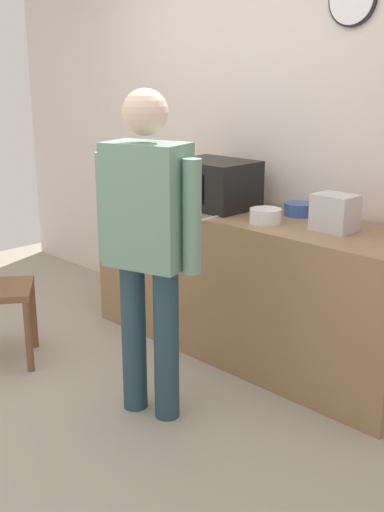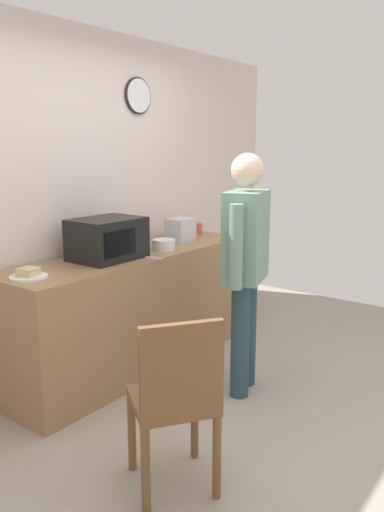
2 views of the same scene
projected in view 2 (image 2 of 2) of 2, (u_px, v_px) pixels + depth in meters
The scene contains 13 objects.
ground_plane at pixel (248, 427), 3.18m from camera, with size 6.00×6.00×0.00m, color #9E9384.
back_wall at pixel (70, 203), 3.85m from camera, with size 5.40×0.13×2.60m.
kitchen_counter at pixel (136, 309), 4.03m from camera, with size 2.27×0.62×0.92m, color #93704C.
microwave at pixel (107, 239), 3.67m from camera, with size 0.50×0.39×0.30m.
sandwich_plate at pixel (28, 275), 3.16m from camera, with size 0.24×0.24×0.07m.
salad_bowl at pixel (164, 245), 4.02m from camera, with size 0.18×0.18×0.08m, color white.
cereal_bowl at pixel (192, 228), 4.82m from camera, with size 0.20×0.20×0.09m, color #C64C42.
mixing_bowl at pixel (138, 241), 4.21m from camera, with size 0.18×0.18×0.08m, color #33519E.
toaster at pixel (180, 230), 4.38m from camera, with size 0.22×0.18×0.20m, color silver.
fork_utensil at pixel (152, 258), 3.72m from camera, with size 0.17×0.02×0.01m, color silver.
spoon_utensil at pixel (165, 240), 4.44m from camera, with size 0.17×0.02×0.01m, color silver.
person_standing at pixel (246, 257), 3.47m from camera, with size 0.57×0.34×1.68m.
wooden_chair at pixel (176, 397), 2.47m from camera, with size 0.56×0.56×0.94m.
Camera 2 is at (-2.51, -1.45, 1.72)m, focal length 35.55 mm.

